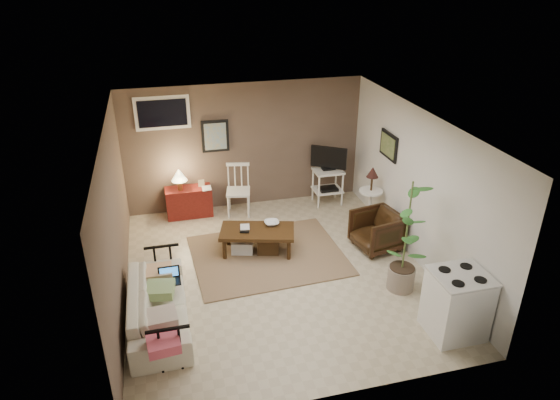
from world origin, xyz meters
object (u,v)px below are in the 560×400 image
object	(u,v)px
side_table	(371,189)
armchair	(377,229)
coffee_table	(257,239)
sofa	(157,300)
red_console	(188,199)
potted_plant	(407,233)
stove	(457,304)
tv_stand	(328,174)
spindle_chair	(238,191)

from	to	relation	value
side_table	armchair	distance (m)	0.89
coffee_table	armchair	world-z (taller)	armchair
sofa	armchair	xyz separation A→B (m)	(3.58, 1.06, -0.01)
red_console	side_table	xyz separation A→B (m)	(3.15, -1.15, 0.36)
sofa	red_console	xyz separation A→B (m)	(0.65, 3.00, -0.03)
side_table	red_console	bearing A→B (deg)	159.95
potted_plant	armchair	bearing A→B (deg)	84.26
coffee_table	armchair	distance (m)	1.99
armchair	stove	size ratio (longest dim) A/B	0.80
red_console	side_table	world-z (taller)	side_table
red_console	stove	size ratio (longest dim) A/B	1.09
red_console	side_table	bearing A→B (deg)	-20.05
red_console	potted_plant	distance (m)	4.22
sofa	side_table	bearing A→B (deg)	-63.96
red_console	stove	bearing A→B (deg)	-53.67
red_console	stove	world-z (taller)	red_console
sofa	tv_stand	world-z (taller)	tv_stand
coffee_table	sofa	size ratio (longest dim) A/B	0.69
sofa	stove	distance (m)	3.86
coffee_table	potted_plant	bearing A→B (deg)	-38.91
armchair	spindle_chair	bearing A→B (deg)	-142.90
side_table	tv_stand	bearing A→B (deg)	113.43
sofa	spindle_chair	size ratio (longest dim) A/B	1.97
spindle_chair	potted_plant	world-z (taller)	potted_plant
red_console	armchair	size ratio (longest dim) A/B	1.36
potted_plant	stove	distance (m)	1.17
spindle_chair	side_table	distance (m)	2.45
coffee_table	sofa	xyz separation A→B (m)	(-1.62, -1.40, 0.12)
tv_stand	armchair	bearing A→B (deg)	-82.93
coffee_table	tv_stand	size ratio (longest dim) A/B	1.12
red_console	spindle_chair	xyz separation A→B (m)	(0.93, -0.13, 0.11)
sofa	stove	size ratio (longest dim) A/B	2.11
coffee_table	side_table	xyz separation A→B (m)	(2.17, 0.45, 0.45)
spindle_chair	potted_plant	size ratio (longest dim) A/B	0.55
tv_stand	coffee_table	bearing A→B (deg)	-139.51
armchair	side_table	bearing A→B (deg)	154.19
coffee_table	tv_stand	xyz separation A→B (m)	(1.73, 1.48, 0.37)
red_console	coffee_table	bearing A→B (deg)	-58.74
sofa	armchair	distance (m)	3.73
tv_stand	spindle_chair	bearing A→B (deg)	-179.92
side_table	stove	bearing A→B (deg)	-92.09
sofa	red_console	size ratio (longest dim) A/B	1.94
stove	armchair	bearing A→B (deg)	92.85
side_table	potted_plant	xyz separation A→B (m)	(-0.33, -1.94, 0.23)
coffee_table	side_table	world-z (taller)	side_table
tv_stand	potted_plant	bearing A→B (deg)	-87.84
spindle_chair	armchair	world-z (taller)	spindle_chair
side_table	armchair	bearing A→B (deg)	-105.22
spindle_chair	potted_plant	xyz separation A→B (m)	(1.89, -2.96, 0.48)
spindle_chair	side_table	xyz separation A→B (m)	(2.22, -1.02, 0.25)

